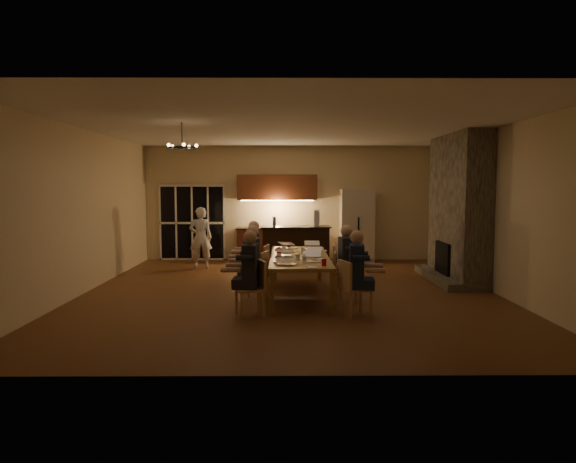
# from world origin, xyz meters

# --- Properties ---
(floor) EXTENTS (9.00, 9.00, 0.00)m
(floor) POSITION_xyz_m (0.00, 0.00, 0.00)
(floor) COLOR brown
(floor) RESTS_ON ground
(back_wall) EXTENTS (8.00, 0.04, 3.20)m
(back_wall) POSITION_xyz_m (0.00, 4.52, 1.60)
(back_wall) COLOR beige
(back_wall) RESTS_ON ground
(left_wall) EXTENTS (0.04, 9.00, 3.20)m
(left_wall) POSITION_xyz_m (-4.02, 0.00, 1.60)
(left_wall) COLOR beige
(left_wall) RESTS_ON ground
(right_wall) EXTENTS (0.04, 9.00, 3.20)m
(right_wall) POSITION_xyz_m (4.02, 0.00, 1.60)
(right_wall) COLOR beige
(right_wall) RESTS_ON ground
(ceiling) EXTENTS (8.00, 9.00, 0.04)m
(ceiling) POSITION_xyz_m (0.00, 0.00, 3.22)
(ceiling) COLOR white
(ceiling) RESTS_ON back_wall
(french_doors) EXTENTS (1.86, 0.08, 2.10)m
(french_doors) POSITION_xyz_m (-2.70, 4.47, 1.05)
(french_doors) COLOR black
(french_doors) RESTS_ON ground
(fireplace) EXTENTS (0.58, 2.50, 3.20)m
(fireplace) POSITION_xyz_m (3.70, 1.20, 1.60)
(fireplace) COLOR #746C5B
(fireplace) RESTS_ON ground
(kitchenette) EXTENTS (2.24, 0.68, 2.40)m
(kitchenette) POSITION_xyz_m (-0.30, 4.20, 1.20)
(kitchenette) COLOR brown
(kitchenette) RESTS_ON ground
(refrigerator) EXTENTS (0.90, 0.68, 2.00)m
(refrigerator) POSITION_xyz_m (1.90, 4.15, 1.00)
(refrigerator) COLOR beige
(refrigerator) RESTS_ON ground
(dining_table) EXTENTS (1.10, 3.10, 0.75)m
(dining_table) POSITION_xyz_m (0.18, -0.24, 0.38)
(dining_table) COLOR #AE8B45
(dining_table) RESTS_ON ground
(bar_island) EXTENTS (1.76, 0.71, 1.08)m
(bar_island) POSITION_xyz_m (0.18, 2.86, 0.54)
(bar_island) COLOR black
(bar_island) RESTS_ON ground
(chair_left_near) EXTENTS (0.56, 0.56, 0.89)m
(chair_left_near) POSITION_xyz_m (-0.66, -1.86, 0.45)
(chair_left_near) COLOR tan
(chair_left_near) RESTS_ON ground
(chair_left_mid) EXTENTS (0.55, 0.55, 0.89)m
(chair_left_mid) POSITION_xyz_m (-0.65, -0.68, 0.45)
(chair_left_mid) COLOR tan
(chair_left_mid) RESTS_ON ground
(chair_left_far) EXTENTS (0.51, 0.51, 0.89)m
(chair_left_far) POSITION_xyz_m (-0.66, 0.36, 0.45)
(chair_left_far) COLOR tan
(chair_left_far) RESTS_ON ground
(chair_right_near) EXTENTS (0.56, 0.56, 0.89)m
(chair_right_near) POSITION_xyz_m (1.05, -1.83, 0.45)
(chair_right_near) COLOR tan
(chair_right_near) RESTS_ON ground
(chair_right_mid) EXTENTS (0.50, 0.50, 0.89)m
(chair_right_mid) POSITION_xyz_m (1.01, -0.81, 0.45)
(chair_right_mid) COLOR tan
(chair_right_mid) RESTS_ON ground
(chair_right_far) EXTENTS (0.47, 0.47, 0.89)m
(chair_right_far) POSITION_xyz_m (1.10, 0.33, 0.45)
(chair_right_far) COLOR tan
(chair_right_far) RESTS_ON ground
(person_left_near) EXTENTS (0.63, 0.63, 1.38)m
(person_left_near) POSITION_xyz_m (-0.65, -1.85, 0.69)
(person_left_near) COLOR #21232A
(person_left_near) RESTS_ON ground
(person_right_near) EXTENTS (0.66, 0.66, 1.38)m
(person_right_near) POSITION_xyz_m (1.05, -1.87, 0.69)
(person_right_near) COLOR #1B2443
(person_right_near) RESTS_ON ground
(person_left_mid) EXTENTS (0.67, 0.67, 1.38)m
(person_left_mid) POSITION_xyz_m (-0.68, -0.76, 0.69)
(person_left_mid) COLOR #3D4449
(person_left_mid) RESTS_ON ground
(person_right_mid) EXTENTS (0.66, 0.66, 1.38)m
(person_right_mid) POSITION_xyz_m (1.02, -0.71, 0.69)
(person_right_mid) COLOR #21232A
(person_right_mid) RESTS_ON ground
(person_left_far) EXTENTS (0.60, 0.60, 1.38)m
(person_left_far) POSITION_xyz_m (-0.72, 0.40, 0.69)
(person_left_far) COLOR #1B2443
(person_left_far) RESTS_ON ground
(standing_person) EXTENTS (0.62, 0.46, 1.56)m
(standing_person) POSITION_xyz_m (-2.22, 2.98, 0.78)
(standing_person) COLOR silver
(standing_person) RESTS_ON ground
(chandelier) EXTENTS (0.53, 0.53, 0.03)m
(chandelier) POSITION_xyz_m (-1.90, -0.82, 2.75)
(chandelier) COLOR black
(chandelier) RESTS_ON ceiling
(laptop_a) EXTENTS (0.37, 0.34, 0.23)m
(laptop_a) POSITION_xyz_m (-0.07, -1.34, 0.86)
(laptop_a) COLOR silver
(laptop_a) RESTS_ON dining_table
(laptop_b) EXTENTS (0.35, 0.31, 0.23)m
(laptop_b) POSITION_xyz_m (0.38, -1.04, 0.86)
(laptop_b) COLOR silver
(laptop_b) RESTS_ON dining_table
(laptop_c) EXTENTS (0.33, 0.29, 0.23)m
(laptop_c) POSITION_xyz_m (-0.11, -0.24, 0.86)
(laptop_c) COLOR silver
(laptop_c) RESTS_ON dining_table
(laptop_d) EXTENTS (0.41, 0.39, 0.23)m
(laptop_d) POSITION_xyz_m (0.42, -0.37, 0.86)
(laptop_d) COLOR silver
(laptop_d) RESTS_ON dining_table
(laptop_e) EXTENTS (0.41, 0.40, 0.23)m
(laptop_e) POSITION_xyz_m (-0.01, 0.92, 0.86)
(laptop_e) COLOR silver
(laptop_e) RESTS_ON dining_table
(laptop_f) EXTENTS (0.33, 0.29, 0.23)m
(laptop_f) POSITION_xyz_m (0.48, 0.77, 0.86)
(laptop_f) COLOR silver
(laptop_f) RESTS_ON dining_table
(mug_front) EXTENTS (0.08, 0.08, 0.10)m
(mug_front) POSITION_xyz_m (0.14, -0.75, 0.80)
(mug_front) COLOR white
(mug_front) RESTS_ON dining_table
(mug_mid) EXTENTS (0.07, 0.07, 0.10)m
(mug_mid) POSITION_xyz_m (0.28, 0.37, 0.80)
(mug_mid) COLOR white
(mug_mid) RESTS_ON dining_table
(mug_back) EXTENTS (0.08, 0.08, 0.10)m
(mug_back) POSITION_xyz_m (-0.11, 0.51, 0.80)
(mug_back) COLOR white
(mug_back) RESTS_ON dining_table
(redcup_near) EXTENTS (0.08, 0.08, 0.12)m
(redcup_near) POSITION_xyz_m (0.56, -1.50, 0.81)
(redcup_near) COLOR red
(redcup_near) RESTS_ON dining_table
(redcup_mid) EXTENTS (0.09, 0.09, 0.12)m
(redcup_mid) POSITION_xyz_m (-0.21, 0.20, 0.81)
(redcup_mid) COLOR red
(redcup_mid) RESTS_ON dining_table
(can_silver) EXTENTS (0.06, 0.06, 0.12)m
(can_silver) POSITION_xyz_m (0.26, -0.95, 0.81)
(can_silver) COLOR #B2B2B7
(can_silver) RESTS_ON dining_table
(can_cola) EXTENTS (0.07, 0.07, 0.12)m
(can_cola) POSITION_xyz_m (-0.00, 1.20, 0.81)
(can_cola) COLOR #3F0F0C
(can_cola) RESTS_ON dining_table
(can_right) EXTENTS (0.07, 0.07, 0.12)m
(can_right) POSITION_xyz_m (0.54, 0.06, 0.81)
(can_right) COLOR #B2B2B7
(can_right) RESTS_ON dining_table
(plate_near) EXTENTS (0.24, 0.24, 0.02)m
(plate_near) POSITION_xyz_m (0.54, -0.81, 0.76)
(plate_near) COLOR white
(plate_near) RESTS_ON dining_table
(plate_left) EXTENTS (0.26, 0.26, 0.02)m
(plate_left) POSITION_xyz_m (-0.16, -1.13, 0.76)
(plate_left) COLOR white
(plate_left) RESTS_ON dining_table
(plate_far) EXTENTS (0.23, 0.23, 0.02)m
(plate_far) POSITION_xyz_m (0.66, 0.48, 0.76)
(plate_far) COLOR white
(plate_far) RESTS_ON dining_table
(notepad) EXTENTS (0.16, 0.22, 0.01)m
(notepad) POSITION_xyz_m (0.35, -1.69, 0.76)
(notepad) COLOR white
(notepad) RESTS_ON dining_table
(bar_bottle) EXTENTS (0.09, 0.09, 0.24)m
(bar_bottle) POSITION_xyz_m (-0.35, 2.87, 1.20)
(bar_bottle) COLOR #99999E
(bar_bottle) RESTS_ON bar_island
(bar_blender) EXTENTS (0.15, 0.15, 0.40)m
(bar_blender) POSITION_xyz_m (0.71, 2.86, 1.28)
(bar_blender) COLOR silver
(bar_blender) RESTS_ON bar_island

